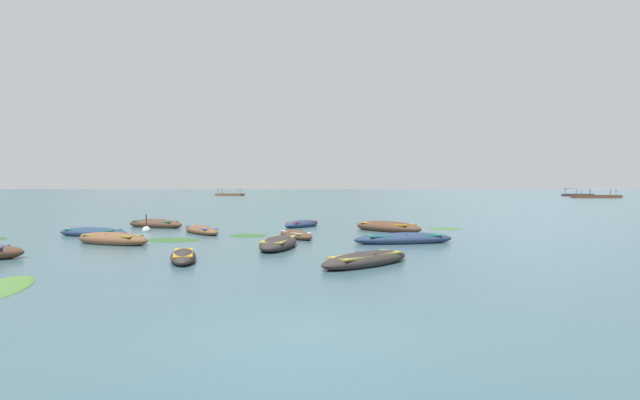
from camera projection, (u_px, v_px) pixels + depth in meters
name	position (u px, v px, depth m)	size (l,w,h in m)	color
ground_plane	(345.00, 189.00, 1505.81)	(6000.00, 6000.00, 0.00)	#385660
mountain_0	(13.00, 152.00, 2206.03)	(797.83, 797.83, 324.88)	#4C5B56
mountain_1	(281.00, 145.00, 2465.59)	(1399.26, 1399.26, 427.07)	#56665B
mountain_2	(538.00, 126.00, 2188.69)	(1817.53, 1817.53, 544.26)	slate
rowboat_0	(201.00, 230.00, 27.25)	(3.24, 3.76, 0.53)	brown
rowboat_1	(112.00, 239.00, 22.05)	(4.03, 2.50, 0.66)	brown
rowboat_2	(296.00, 235.00, 24.61)	(2.40, 3.14, 0.50)	#4C3323
rowboat_3	(155.00, 224.00, 31.40)	(4.29, 2.69, 0.67)	#4C3323
rowboat_4	(279.00, 243.00, 20.65)	(1.62, 4.16, 0.59)	#2D2826
rowboat_5	(366.00, 260.00, 16.06)	(3.50, 3.67, 0.54)	#2D2826
rowboat_6	(404.00, 239.00, 22.41)	(4.75, 2.36, 0.60)	navy
rowboat_7	(302.00, 224.00, 31.79)	(2.59, 3.32, 0.54)	navy
rowboat_8	(388.00, 227.00, 28.68)	(4.31, 4.26, 0.72)	#4C3323
rowboat_9	(183.00, 256.00, 17.02)	(1.74, 3.27, 0.44)	#2D2826
rowboat_11	(93.00, 233.00, 25.70)	(4.16, 2.02, 0.56)	navy
ferry_0	(230.00, 194.00, 159.28)	(9.29, 5.11, 2.54)	brown
ferry_1	(578.00, 195.00, 149.54)	(9.04, 5.71, 2.54)	#2D2826
ferry_2	(596.00, 196.00, 124.96)	(10.99, 3.90, 2.54)	brown
mooring_buoy	(146.00, 230.00, 28.17)	(0.45, 0.45, 1.13)	silver
weed_patch_0	(173.00, 240.00, 23.64)	(1.92, 2.64, 0.14)	#2D5628
weed_patch_1	(4.00, 287.00, 12.48)	(3.34, 1.19, 0.14)	#477033
weed_patch_2	(446.00, 229.00, 30.28)	(1.95, 1.45, 0.14)	#38662D
weed_patch_4	(248.00, 236.00, 25.81)	(1.83, 1.81, 0.14)	#2D5628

